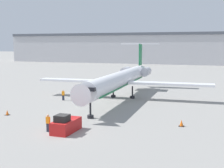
{
  "coord_description": "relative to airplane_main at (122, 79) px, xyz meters",
  "views": [
    {
      "loc": [
        14.93,
        -27.49,
        9.07
      ],
      "look_at": [
        0.0,
        14.65,
        3.35
      ],
      "focal_mm": 50.0,
      "sensor_mm": 36.0,
      "label": 1
    }
  ],
  "objects": [
    {
      "name": "ground_plane",
      "position": [
        0.79,
        -21.67,
        -3.37
      ],
      "size": [
        600.0,
        600.0,
        0.0
      ],
      "primitive_type": "plane",
      "color": "gray"
    },
    {
      "name": "terminal_building",
      "position": [
        0.79,
        98.33,
        3.84
      ],
      "size": [
        180.0,
        16.8,
        14.38
      ],
      "color": "#B2B2B7",
      "rests_on": "ground"
    },
    {
      "name": "airplane_main",
      "position": [
        0.0,
        0.0,
        0.0
      ],
      "size": [
        29.76,
        33.93,
        9.25
      ],
      "color": "white",
      "rests_on": "ground"
    },
    {
      "name": "pushback_tug",
      "position": [
        0.68,
        -21.03,
        -2.62
      ],
      "size": [
        1.82,
        3.87,
        1.99
      ],
      "color": "#B21919",
      "rests_on": "ground"
    },
    {
      "name": "worker_near_tug",
      "position": [
        -1.11,
        -21.58,
        -2.39
      ],
      "size": [
        0.4,
        0.26,
        1.85
      ],
      "color": "#232838",
      "rests_on": "ground"
    },
    {
      "name": "worker_by_wing",
      "position": [
        -8.45,
        -4.71,
        -2.47
      ],
      "size": [
        0.4,
        0.24,
        1.73
      ],
      "color": "#232838",
      "rests_on": "ground"
    },
    {
      "name": "traffic_cone_left",
      "position": [
        -10.14,
        -16.6,
        -3.05
      ],
      "size": [
        0.54,
        0.54,
        0.68
      ],
      "color": "black",
      "rests_on": "ground"
    },
    {
      "name": "traffic_cone_right",
      "position": [
        11.72,
        -14.75,
        -3.01
      ],
      "size": [
        0.59,
        0.59,
        0.75
      ],
      "color": "black",
      "rests_on": "ground"
    }
  ]
}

